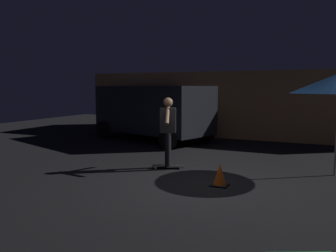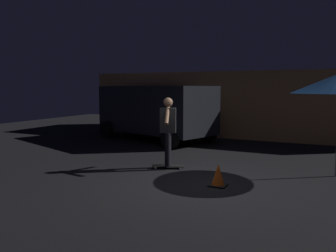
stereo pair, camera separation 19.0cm
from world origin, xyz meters
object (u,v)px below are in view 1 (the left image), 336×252
at_px(parked_van, 152,109).
at_px(traffic_cone, 220,175).
at_px(skateboard_ridden, 168,166).
at_px(skater, 168,127).

xyz_separation_m(parked_van, traffic_cone, (4.03, -4.84, -0.95)).
distance_m(skateboard_ridden, skater, 0.98).
relative_size(skater, traffic_cone, 3.63).
bearing_deg(skateboard_ridden, traffic_cone, -30.27).
bearing_deg(parked_van, traffic_cone, -50.26).
relative_size(skateboard_ridden, traffic_cone, 1.74).
bearing_deg(skater, skateboard_ridden, -153.43).
relative_size(parked_van, traffic_cone, 10.80).
height_order(parked_van, skateboard_ridden, parked_van).
bearing_deg(skateboard_ridden, parked_van, 122.02).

